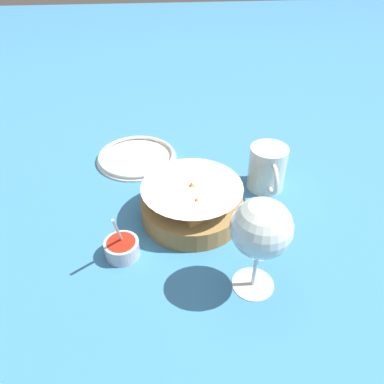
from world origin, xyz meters
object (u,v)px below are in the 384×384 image
object	(u,v)px
food_basket	(193,203)
sauce_cup	(122,248)
beer_mug	(267,170)
side_plate	(137,157)
wine_glass	(261,231)

from	to	relation	value
food_basket	sauce_cup	world-z (taller)	sauce_cup
sauce_cup	beer_mug	xyz separation A→B (m)	(-0.18, 0.31, 0.03)
food_basket	sauce_cup	xyz separation A→B (m)	(0.09, -0.14, -0.02)
sauce_cup	side_plate	distance (m)	0.32
sauce_cup	side_plate	xyz separation A→B (m)	(-0.32, 0.02, -0.01)
food_basket	beer_mug	xyz separation A→B (m)	(-0.09, 0.17, 0.01)
food_basket	wine_glass	xyz separation A→B (m)	(0.18, 0.08, 0.09)
sauce_cup	side_plate	size ratio (longest dim) A/B	0.62
wine_glass	side_plate	xyz separation A→B (m)	(-0.40, -0.21, -0.12)
food_basket	wine_glass	world-z (taller)	wine_glass
food_basket	wine_glass	bearing A→B (deg)	25.10
food_basket	beer_mug	bearing A→B (deg)	116.74
beer_mug	side_plate	size ratio (longest dim) A/B	0.61
food_basket	side_plate	bearing A→B (deg)	-151.77
food_basket	side_plate	size ratio (longest dim) A/B	1.04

